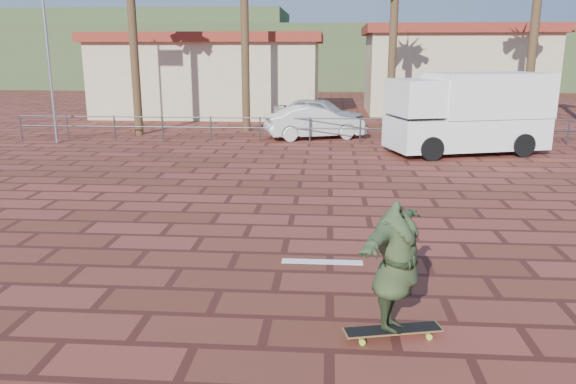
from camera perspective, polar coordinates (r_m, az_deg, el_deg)
The scene contains 13 objects.
ground at distance 10.94m, azimuth -0.09°, elevation -4.75°, with size 120.00×120.00×0.00m, color brown.
paint_stripe at distance 9.78m, azimuth 3.49°, elevation -7.09°, with size 1.40×0.22×0.01m, color white.
guardrail at distance 22.52m, azimuth 2.24°, elevation 6.80°, with size 24.06×0.06×1.00m.
flagpole at distance 23.86m, azimuth -23.19°, elevation 15.66°, with size 1.30×0.10×8.00m.
building_west at distance 33.05m, azimuth -7.76°, elevation 11.79°, with size 12.60×7.60×4.50m.
building_east at distance 35.08m, azimuth 16.49°, elevation 11.90°, with size 10.60×6.60×5.00m.
hill_front at distance 60.33m, azimuth 3.61°, elevation 13.56°, with size 70.00×18.00×6.00m, color #384C28.
hill_back at distance 70.13m, azimuth -15.16°, elevation 14.00°, with size 35.00×14.00×8.00m, color #384C28.
longboard at distance 7.44m, azimuth 10.60°, elevation -13.64°, with size 1.29×0.55×0.12m.
skateboarder at distance 7.08m, azimuth 10.91°, elevation -7.47°, with size 2.06×0.56×1.67m, color #314123.
campervan at distance 20.91m, azimuth 17.84°, elevation 7.79°, with size 5.84×3.70×2.81m.
car_silver at distance 26.48m, azimuth 3.16°, elevation 7.98°, with size 1.71×4.25×1.45m, color #A9ACB1.
car_white at distance 23.51m, azimuth 2.77°, elevation 7.09°, with size 1.43×4.10×1.35m, color silver.
Camera 1 is at (0.79, -10.32, 3.53)m, focal length 35.00 mm.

